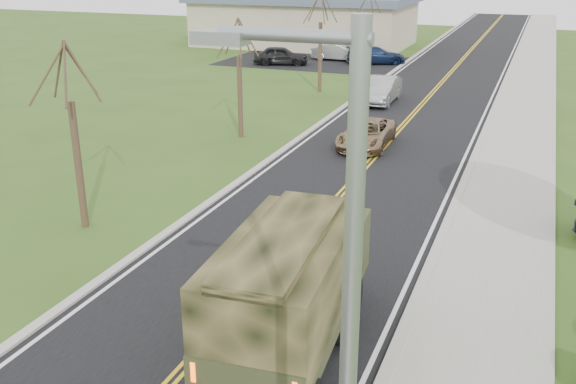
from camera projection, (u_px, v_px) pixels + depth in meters
The scene contains 16 objects.
road at pixel (441, 83), 45.02m from camera, with size 8.00×120.00×0.01m, color black.
curb_right at pixel (503, 86), 43.58m from camera, with size 0.30×120.00×0.12m, color #9E998E.
sidewalk_right at pixel (530, 88), 42.98m from camera, with size 3.20×120.00×0.10m, color #9E998E.
curb_left at pixel (383, 78), 46.43m from camera, with size 0.30×120.00×0.10m, color #9E998E.
street_light at pixel (338, 379), 6.46m from camera, with size 1.65×0.22×8.00m.
bare_tree_a at pixel (77, 150), 20.34m from camera, with size 1.93×2.26×6.08m.
bare_tree_b at pixel (240, 87), 30.86m from camera, with size 1.83×2.14×5.73m.
bare_tree_c at pixel (320, 49), 41.23m from camera, with size 2.04×2.39×6.42m.
bare_tree_d at pixel (368, 33), 51.78m from camera, with size 1.88×2.20×5.91m.
commercial_building at pixel (306, 17), 63.52m from camera, with size 25.50×21.50×5.65m.
military_truck at pixel (292, 281), 13.82m from camera, with size 2.71×6.57×3.20m.
suv_champagne at pixel (366, 133), 29.88m from camera, with size 2.10×4.54×1.26m, color #8B6F4E.
sedan_silver at pixel (381, 90), 38.80m from camera, with size 1.64×4.69×1.55m, color #A2A3A7.
lot_car_dark at pixel (281, 56), 52.25m from camera, with size 1.78×4.42×1.51m, color black.
lot_car_silver at pixel (338, 52), 54.41m from camera, with size 1.55×4.46×1.47m, color #BBBAC0.
lot_car_navy at pixel (376, 55), 52.71m from camera, with size 1.96×4.82×1.40m, color #101C3A.
Camera 1 is at (6.41, -5.71, 8.44)m, focal length 40.00 mm.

